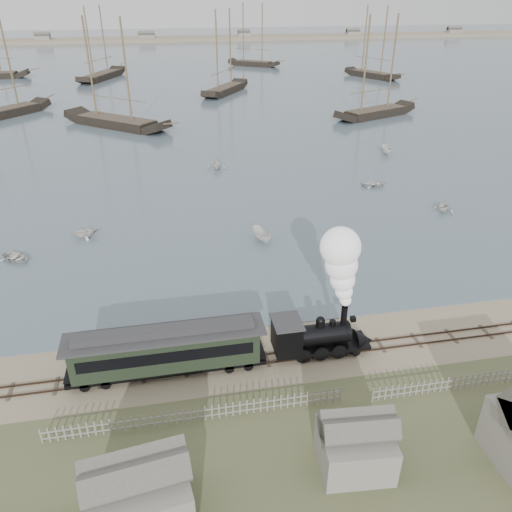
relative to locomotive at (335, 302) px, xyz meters
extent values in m
plane|color=tan|center=(-3.96, 2.00, -4.51)|extent=(600.00, 600.00, 0.00)
cube|color=#485967|center=(-3.96, 172.00, -4.48)|extent=(600.00, 336.00, 0.06)
cube|color=#34261C|center=(-3.96, -0.50, -4.41)|extent=(120.00, 0.08, 0.12)
cube|color=#34261C|center=(-3.96, 0.50, -4.41)|extent=(120.00, 0.08, 0.12)
cube|color=#392D24|center=(-3.96, 0.00, -4.48)|extent=(120.00, 1.80, 0.06)
cube|color=gray|center=(-3.96, 252.00, -4.51)|extent=(500.00, 20.00, 1.80)
cube|color=black|center=(-0.80, 0.00, -3.78)|extent=(7.13, 2.10, 0.26)
cylinder|color=black|center=(-1.22, 0.00, -2.73)|extent=(4.40, 1.57, 1.57)
cube|color=black|center=(-3.52, 0.00, -2.52)|extent=(1.89, 2.31, 2.41)
cube|color=#323235|center=(-3.52, 0.00, -1.26)|extent=(2.10, 2.52, 0.13)
cylinder|color=black|center=(0.77, 0.00, -1.31)|extent=(0.46, 0.46, 1.68)
sphere|color=black|center=(-1.01, 0.00, -1.50)|extent=(0.67, 0.67, 0.67)
cone|color=black|center=(2.56, 0.00, -3.88)|extent=(1.47, 2.10, 2.10)
cube|color=black|center=(1.51, 0.00, -1.68)|extent=(0.37, 0.37, 0.37)
cube|color=black|center=(-12.20, 0.00, -3.81)|extent=(13.88, 2.28, 0.35)
cube|color=black|center=(-12.20, 0.00, -2.42)|extent=(12.89, 2.48, 2.48)
cube|color=black|center=(-12.20, -1.26, -2.17)|extent=(11.90, 0.06, 0.89)
cube|color=black|center=(-12.20, 1.26, -2.17)|extent=(11.90, 0.06, 0.89)
cube|color=#323235|center=(-12.20, 0.00, -1.13)|extent=(13.88, 2.68, 0.18)
cube|color=#323235|center=(-12.20, 0.00, -0.83)|extent=(12.39, 1.19, 0.45)
imported|color=silver|center=(-17.80, 2.91, -4.13)|extent=(3.64, 4.36, 0.77)
imported|color=silver|center=(-26.73, 19.68, -4.11)|extent=(3.91, 4.03, 0.68)
imported|color=silver|center=(-20.46, 23.81, -3.73)|extent=(2.88, 3.18, 1.45)
imported|color=silver|center=(-1.52, 19.38, -3.80)|extent=(3.59, 2.21, 1.30)
imported|color=silver|center=(17.17, 32.99, -4.11)|extent=(2.73, 3.56, 0.69)
imported|color=silver|center=(22.18, 23.09, -3.67)|extent=(3.94, 3.90, 1.57)
imported|color=silver|center=(25.02, 46.86, -3.81)|extent=(3.50, 1.77, 1.29)
imported|color=silver|center=(-3.31, 44.70, -3.59)|extent=(3.85, 3.52, 1.73)
camera|label=1|loc=(-11.22, -28.29, 19.94)|focal=35.00mm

